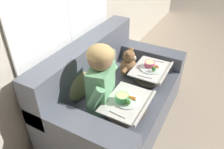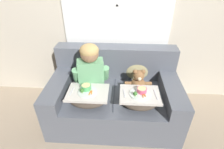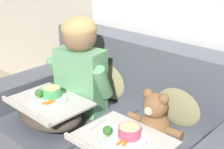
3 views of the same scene
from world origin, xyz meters
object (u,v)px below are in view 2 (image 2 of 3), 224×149
Objects in this scene: throw_pillow_behind_teddy at (137,68)px; child_figure at (90,66)px; lap_tray_teddy at (139,99)px; couch at (115,95)px; teddy_bear at (138,82)px; throw_pillow_behind_child at (94,67)px; lap_tray_child at (88,97)px.

child_figure is at bearing -155.38° from throw_pillow_behind_teddy.
child_figure reaches higher than lap_tray_teddy.
couch reaches higher than teddy_bear.
couch is at bearing 7.32° from child_figure.
throw_pillow_behind_child is (-0.29, 0.23, 0.30)m from couch.
child_figure is 0.69m from lap_tray_teddy.
child_figure is 1.84× the size of teddy_bear.
lap_tray_teddy is at bearing -0.06° from lap_tray_child.
throw_pillow_behind_teddy is 0.28m from teddy_bear.
couch reaches higher than lap_tray_teddy.
lap_tray_child is at bearing -138.19° from throw_pillow_behind_teddy.
child_figure is 1.33× the size of lap_tray_child.
lap_tray_teddy is (0.00, -0.53, -0.10)m from throw_pillow_behind_teddy.
throw_pillow_behind_teddy is 0.81× the size of lap_tray_teddy.
child_figure is at bearing -89.95° from throw_pillow_behind_child.
couch is 3.45× the size of lap_tray_child.
lap_tray_child is at bearing -156.66° from teddy_bear.
child_figure reaches higher than lap_tray_child.
child_figure reaches higher than throw_pillow_behind_child.
throw_pillow_behind_child is 1.18× the size of teddy_bear.
couch is 0.39m from teddy_bear.
lap_tray_teddy is (0.59, -0.00, -0.00)m from lap_tray_child.
throw_pillow_behind_teddy is (0.29, 0.23, 0.30)m from couch.
throw_pillow_behind_teddy is 0.58× the size of child_figure.
throw_pillow_behind_teddy is 0.79m from lap_tray_child.
child_figure is at bearing -172.68° from couch.
throw_pillow_behind_child is 0.85× the size of lap_tray_child.
lap_tray_child is at bearing -90.11° from throw_pillow_behind_child.
couch is 0.54m from child_figure.
couch is at bearing 172.07° from teddy_bear.
teddy_bear is (0.59, -0.27, -0.05)m from throw_pillow_behind_child.
throw_pillow_behind_teddy is at bearing 24.62° from child_figure.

